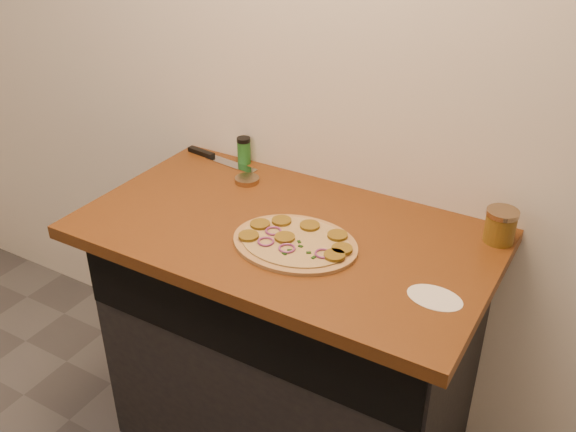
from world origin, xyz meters
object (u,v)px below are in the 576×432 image
Objects in this scene: chefs_knife at (215,158)px; spice_shaker at (244,150)px; pizza at (295,242)px; salsa_jar at (501,226)px.

chefs_knife is 3.22× the size of spice_shaker.
pizza is 1.19× the size of chefs_knife.
salsa_jar reaches higher than spice_shaker.
spice_shaker is (0.11, 0.03, 0.04)m from chefs_knife.
spice_shaker is (-0.42, 0.37, 0.04)m from pizza.
chefs_knife is 0.12m from spice_shaker.
pizza is 0.57m from salsa_jar.
salsa_jar is 1.02× the size of spice_shaker.
pizza is 3.74× the size of salsa_jar.
chefs_knife is 1.00m from salsa_jar.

